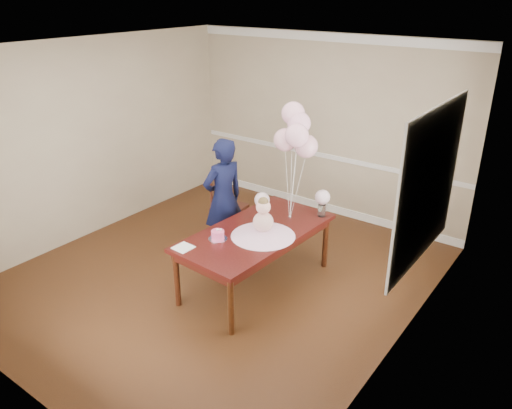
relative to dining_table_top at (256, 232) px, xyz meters
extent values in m
cube|color=#321A0C|center=(-0.48, -0.10, -0.69)|extent=(4.50, 5.00, 0.00)
cube|color=white|center=(-0.48, -0.10, 2.01)|extent=(4.50, 5.00, 0.02)
cube|color=tan|center=(-0.48, 2.40, 0.66)|extent=(4.50, 0.02, 2.70)
cube|color=tan|center=(-0.48, -2.60, 0.66)|extent=(4.50, 0.02, 2.70)
cube|color=tan|center=(-2.73, -0.10, 0.66)|extent=(0.02, 5.00, 2.70)
cube|color=tan|center=(1.77, -0.10, 0.66)|extent=(0.02, 5.00, 2.70)
cube|color=white|center=(-0.48, 2.39, 0.21)|extent=(4.50, 0.02, 0.07)
cube|color=white|center=(-0.48, 2.39, 1.94)|extent=(4.50, 0.02, 0.12)
cube|color=white|center=(-0.48, 2.39, -0.63)|extent=(4.50, 0.02, 0.12)
cube|color=silver|center=(1.74, 0.40, 0.86)|extent=(0.02, 1.66, 1.56)
cube|color=white|center=(1.73, 0.40, 0.86)|extent=(0.01, 1.50, 1.40)
cube|color=black|center=(0.00, 0.00, 0.00)|extent=(1.06, 1.96, 0.05)
cube|color=black|center=(0.00, 0.00, -0.07)|extent=(0.96, 1.86, 0.10)
cylinder|color=black|center=(-0.45, -0.86, -0.36)|extent=(0.07, 0.07, 0.67)
cylinder|color=black|center=(0.35, -0.90, -0.36)|extent=(0.07, 0.07, 0.67)
cylinder|color=black|center=(-0.35, 0.90, -0.36)|extent=(0.07, 0.07, 0.67)
cylinder|color=black|center=(0.45, 0.86, -0.36)|extent=(0.07, 0.07, 0.67)
cone|color=#ECAED5|center=(0.14, -0.06, 0.07)|extent=(0.77, 0.77, 0.10)
sphere|color=pink|center=(0.14, -0.06, 0.20)|extent=(0.23, 0.23, 0.23)
sphere|color=#FFC0AF|center=(0.14, -0.06, 0.38)|extent=(0.16, 0.16, 0.16)
sphere|color=brown|center=(0.14, -0.06, 0.44)|extent=(0.11, 0.11, 0.11)
cylinder|color=silver|center=(-0.22, -0.42, 0.03)|extent=(0.22, 0.22, 0.01)
cylinder|color=#F04B8C|center=(-0.22, -0.42, 0.08)|extent=(0.15, 0.15, 0.10)
sphere|color=white|center=(-0.22, -0.42, 0.14)|extent=(0.03, 0.03, 0.03)
sphere|color=white|center=(-0.19, -0.40, 0.14)|extent=(0.03, 0.03, 0.03)
cylinder|color=silver|center=(-0.13, 0.29, 0.10)|extent=(0.10, 0.10, 0.15)
sphere|color=beige|center=(-0.13, 0.29, 0.27)|extent=(0.18, 0.18, 0.18)
cylinder|color=silver|center=(0.41, 0.79, 0.10)|extent=(0.10, 0.10, 0.15)
sphere|color=beige|center=(0.41, 0.79, 0.27)|extent=(0.18, 0.18, 0.18)
cube|color=white|center=(-0.38, -0.79, 0.03)|extent=(0.20, 0.20, 0.01)
cylinder|color=silver|center=(0.13, 0.52, 0.03)|extent=(0.04, 0.04, 0.02)
sphere|color=#E09FAF|center=(0.03, 0.53, 0.98)|extent=(0.27, 0.27, 0.27)
sphere|color=#F3ACC7|center=(0.22, 0.47, 1.08)|extent=(0.27, 0.27, 0.27)
sphere|color=#E9A5C3|center=(0.15, 0.61, 1.17)|extent=(0.27, 0.27, 0.27)
sphere|color=#EFA9C1|center=(0.06, 0.64, 1.27)|extent=(0.27, 0.27, 0.27)
sphere|color=#DC9CAC|center=(0.27, 0.59, 0.93)|extent=(0.27, 0.27, 0.27)
cylinder|color=white|center=(0.08, 0.52, 0.44)|extent=(0.09, 0.01, 0.80)
cylinder|color=white|center=(0.17, 0.49, 0.48)|extent=(0.10, 0.06, 0.89)
cylinder|color=silver|center=(0.14, 0.57, 0.53)|extent=(0.03, 0.09, 0.99)
cylinder|color=white|center=(0.09, 0.58, 0.58)|extent=(0.07, 0.10, 1.08)
cylinder|color=silver|center=(0.20, 0.55, 0.41)|extent=(0.14, 0.06, 0.74)
cube|color=#34130E|center=(-1.07, 0.83, -0.27)|extent=(0.47, 0.47, 0.05)
cylinder|color=#3A210F|center=(-1.21, 0.63, -0.49)|extent=(0.04, 0.04, 0.41)
cylinder|color=#33170E|center=(-0.88, 0.69, -0.49)|extent=(0.04, 0.04, 0.41)
cylinder|color=#36160E|center=(-1.26, 0.97, -0.49)|extent=(0.04, 0.04, 0.41)
cylinder|color=#321D0D|center=(-0.93, 1.02, -0.49)|extent=(0.04, 0.04, 0.41)
cylinder|color=#3B1910|center=(-1.23, 0.63, 0.00)|extent=(0.04, 0.04, 0.53)
cylinder|color=#39200F|center=(-1.28, 0.97, 0.00)|extent=(0.04, 0.04, 0.53)
cube|color=#3E1911|center=(-1.26, 0.80, -0.11)|extent=(0.09, 0.38, 0.05)
cube|color=#3D1810|center=(-1.26, 0.80, 0.04)|extent=(0.09, 0.38, 0.05)
cube|color=#3C1910|center=(-1.26, 0.80, 0.19)|extent=(0.09, 0.38, 0.05)
imported|color=black|center=(-0.77, 0.35, 0.10)|extent=(0.53, 0.66, 1.59)
camera|label=1|loc=(3.02, -4.11, 2.59)|focal=35.00mm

